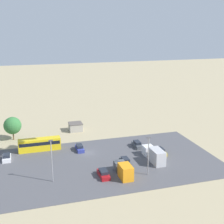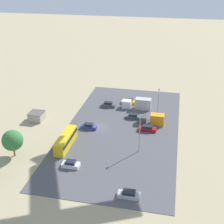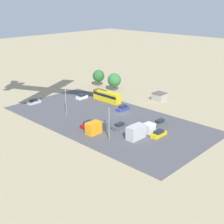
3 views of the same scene
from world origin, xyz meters
TOP-DOWN VIEW (x-y plane):
  - ground_plane at (0.00, 0.00)m, footprint 400.00×400.00m
  - parking_lot_surface at (0.00, 7.01)m, footprint 60.95×30.87m
  - shed_building at (-0.47, -18.53)m, footprint 4.15×4.16m
  - bus at (11.53, -5.19)m, footprint 10.87×2.48m
  - parked_car_0 at (-7.44, 9.11)m, footprint 1.81×4.36m
  - parked_car_1 at (1.47, -2.07)m, footprint 1.77×4.43m
  - parked_car_2 at (-0.67, 14.09)m, footprint 1.90×4.76m
  - parked_car_3 at (-17.97, 6.03)m, footprint 1.86×4.72m
  - parked_car_4 at (-13.99, 0.06)m, footprint 1.71×4.52m
  - parked_car_5 at (19.79, -1.15)m, footprint 1.97×4.01m
  - parked_car_6 at (27.08, 13.37)m, footprint 1.88×4.45m
  - parked_truck_0 at (-14.73, 9.67)m, footprint 2.52×9.10m
  - parked_truck_1 at (-4.99, 15.17)m, footprint 2.45×7.18m
  - tree_apron_mid at (18.22, -15.86)m, footprint 5.01×5.01m
  - light_pole_lot_centre at (-10.28, 16.05)m, footprint 0.90×0.28m
  - light_pole_lot_edge at (10.19, 13.13)m, footprint 0.90×0.28m

SIDE VIEW (x-z plane):
  - ground_plane at x=0.00m, z-range 0.00..0.00m
  - parking_lot_surface at x=0.00m, z-range 0.00..0.08m
  - parked_car_6 at x=27.08m, z-range -0.04..1.39m
  - parked_car_0 at x=-7.44m, z-range -0.04..1.40m
  - parked_car_3 at x=-17.97m, z-range -0.05..1.49m
  - parked_car_5 at x=19.79m, z-range -0.05..1.50m
  - parked_car_2 at x=-0.67m, z-range -0.05..1.54m
  - parked_car_1 at x=1.47m, z-range -0.05..1.54m
  - parked_car_4 at x=-13.99m, z-range -0.06..1.60m
  - shed_building at x=-0.47m, z-range 0.01..2.55m
  - parked_truck_1 at x=-4.99m, z-range -0.05..3.06m
  - parked_truck_0 at x=-14.73m, z-range -0.07..3.38m
  - bus at x=11.53m, z-range 0.21..3.47m
  - tree_apron_mid at x=18.22m, z-range 0.88..7.66m
  - light_pole_lot_centre at x=-10.28m, z-range 0.51..9.33m
  - light_pole_lot_edge at x=10.19m, z-range 0.51..9.84m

